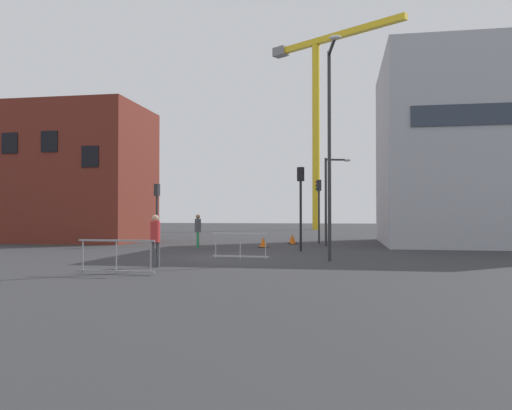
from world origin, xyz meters
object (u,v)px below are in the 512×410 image
object	(u,v)px
traffic_light_near	(157,204)
streetlamp_short	(330,192)
traffic_cone_on_verge	(293,240)
traffic_cone_orange	(292,239)
traffic_cone_by_barrier	(263,243)
pedestrian_waiting	(198,228)
traffic_light_verge	(319,201)
pedestrian_walking	(155,236)
traffic_light_median	(301,195)
streetlamp_tall	(330,136)
construction_crane	(319,101)

from	to	relation	value
traffic_light_near	streetlamp_short	bearing A→B (deg)	10.41
traffic_light_near	traffic_cone_on_verge	world-z (taller)	traffic_light_near
traffic_cone_orange	traffic_cone_by_barrier	distance (m)	4.66
traffic_light_near	pedestrian_waiting	bearing A→B (deg)	-27.01
traffic_cone_orange	traffic_cone_on_verge	xyz separation A→B (m)	(0.17, -1.13, -0.03)
streetlamp_short	traffic_cone_orange	xyz separation A→B (m)	(-2.45, 2.48, -2.88)
streetlamp_short	pedestrian_waiting	xyz separation A→B (m)	(-7.04, -3.32, -2.06)
traffic_light_verge	pedestrian_walking	bearing A→B (deg)	-108.18
streetlamp_short	traffic_light_verge	distance (m)	2.29
traffic_light_median	traffic_cone_on_verge	xyz separation A→B (m)	(-0.97, 6.05, -2.58)
traffic_light_near	traffic_cone_orange	distance (m)	8.94
streetlamp_short	traffic_light_verge	xyz separation A→B (m)	(-0.73, 2.12, -0.44)
streetlamp_short	traffic_light_median	size ratio (longest dim) A/B	1.23
streetlamp_short	traffic_light_near	world-z (taller)	streetlamp_short
traffic_cone_by_barrier	traffic_light_near	bearing A→B (deg)	178.17
traffic_light_verge	traffic_light_near	xyz separation A→B (m)	(-9.24, -3.96, -0.24)
streetlamp_tall	traffic_light_median	size ratio (longest dim) A/B	1.99
pedestrian_walking	pedestrian_waiting	world-z (taller)	pedestrian_walking
construction_crane	traffic_cone_on_verge	size ratio (longest dim) A/B	45.53
construction_crane	traffic_light_median	bearing A→B (deg)	-88.90
streetlamp_tall	traffic_light_verge	bearing A→B (deg)	94.72
construction_crane	pedestrian_waiting	xyz separation A→B (m)	(-5.05, -33.83, -14.31)
construction_crane	streetlamp_short	distance (m)	32.93
traffic_light_median	traffic_cone_orange	world-z (taller)	traffic_light_median
streetlamp_tall	traffic_cone_on_verge	bearing A→B (deg)	102.72
traffic_light_near	pedestrian_walking	bearing A→B (deg)	-69.45
traffic_light_verge	traffic_cone_orange	xyz separation A→B (m)	(-1.72, 0.35, -2.44)
traffic_cone_on_verge	traffic_cone_by_barrier	bearing A→B (deg)	-111.69
traffic_light_median	pedestrian_waiting	xyz separation A→B (m)	(-5.72, 1.38, -1.74)
traffic_light_verge	traffic_light_near	bearing A→B (deg)	-156.83
construction_crane	traffic_cone_on_verge	xyz separation A→B (m)	(-0.29, -29.16, -15.15)
streetlamp_tall	traffic_cone_orange	distance (m)	13.59
traffic_light_median	pedestrian_walking	world-z (taller)	traffic_light_median
traffic_cone_orange	traffic_light_verge	bearing A→B (deg)	-11.62
pedestrian_waiting	construction_crane	bearing A→B (deg)	81.51
streetlamp_short	traffic_cone_orange	bearing A→B (deg)	134.68
pedestrian_waiting	traffic_cone_by_barrier	bearing A→B (deg)	20.67
construction_crane	streetlamp_tall	world-z (taller)	construction_crane
streetlamp_short	traffic_cone_orange	size ratio (longest dim) A/B	9.08
pedestrian_waiting	traffic_cone_on_verge	bearing A→B (deg)	44.45
pedestrian_walking	traffic_cone_orange	world-z (taller)	pedestrian_walking
traffic_cone_orange	traffic_cone_by_barrier	world-z (taller)	traffic_cone_by_barrier
streetlamp_tall	pedestrian_walking	size ratio (longest dim) A/B	4.54
construction_crane	traffic_cone_on_verge	bearing A→B (deg)	-90.57
pedestrian_walking	traffic_cone_by_barrier	size ratio (longest dim) A/B	3.19
traffic_cone_by_barrier	construction_crane	bearing A→B (deg)	87.12
construction_crane	traffic_cone_by_barrier	world-z (taller)	construction_crane
pedestrian_waiting	traffic_cone_by_barrier	distance (m)	3.74
streetlamp_tall	traffic_light_median	world-z (taller)	streetlamp_tall
traffic_light_median	traffic_cone_orange	xyz separation A→B (m)	(-1.13, 7.18, -2.55)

